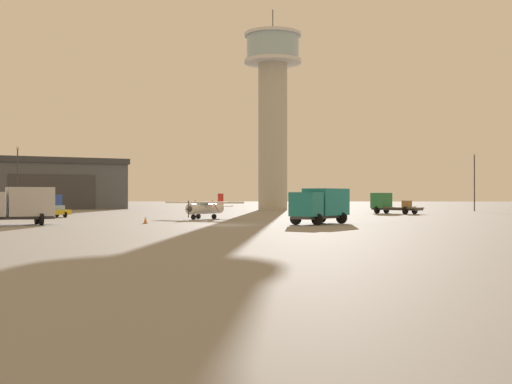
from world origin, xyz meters
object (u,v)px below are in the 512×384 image
truck_flatbed_green (389,204)px  light_post_east (474,177)px  truck_box_silver (20,204)px  car_yellow (50,211)px  airplane_white (206,207)px  truck_box_teal (321,204)px  truck_fuel_tanker_blue (31,202)px  light_post_west (18,173)px  traffic_cone_near_left (145,220)px  control_tower (273,101)px

truck_flatbed_green → light_post_east: (15.76, 14.34, 4.05)m
truck_box_silver → car_yellow: size_ratio=1.30×
airplane_white → truck_box_teal: (11.30, -11.66, 0.49)m
airplane_white → truck_fuel_tanker_blue: bearing=-90.0°
airplane_white → light_post_west: size_ratio=0.88×
traffic_cone_near_left → truck_box_silver: bearing=-161.2°
airplane_white → truck_flatbed_green: size_ratio=1.26×
truck_box_silver → car_yellow: (-3.71, 17.98, -1.03)m
truck_box_teal → truck_box_silver: (-25.40, -2.74, 0.03)m
car_yellow → airplane_white: bearing=118.7°
airplane_white → truck_box_silver: (-14.09, -14.40, 0.52)m
control_tower → traffic_cone_near_left: 56.94m
truck_fuel_tanker_blue → light_post_east: (61.50, 22.78, 3.77)m
truck_box_silver → truck_fuel_tanker_blue: 27.95m
control_tower → light_post_west: (-37.63, -14.70, -12.70)m
control_tower → light_post_east: (31.55, -6.96, -13.03)m
light_post_west → light_post_east: 69.61m
truck_fuel_tanker_blue → truck_flatbed_green: bearing=-35.0°
truck_flatbed_green → light_post_east: light_post_east is taller
truck_flatbed_green → car_yellow: truck_flatbed_green is taller
control_tower → car_yellow: control_tower is taller
truck_box_teal → truck_flatbed_green: bearing=-165.9°
truck_fuel_tanker_blue → traffic_cone_near_left: (18.89, -23.09, -1.30)m
control_tower → truck_fuel_tanker_blue: bearing=-135.2°
car_yellow → truck_box_silver: bearing=51.8°
car_yellow → light_post_east: size_ratio=0.51×
truck_fuel_tanker_blue → light_post_west: size_ratio=0.67×
traffic_cone_near_left → truck_flatbed_green: bearing=49.6°
light_post_west → airplane_white: bearing=-41.4°
truck_fuel_tanker_blue → truck_flatbed_green: (45.75, 8.44, -0.28)m
truck_box_teal → car_yellow: truck_box_teal is taller
airplane_white → car_yellow: (-17.81, 3.58, -0.51)m
control_tower → airplane_white: bearing=-99.4°
control_tower → airplane_white: (-6.88, -41.81, -17.18)m
truck_box_silver → truck_flatbed_green: bearing=-166.3°
control_tower → light_post_west: control_tower is taller
truck_box_teal → light_post_east: bearing=-176.6°
control_tower → truck_box_silver: bearing=-110.5°
control_tower → traffic_cone_near_left: control_tower is taller
truck_flatbed_green → truck_fuel_tanker_blue: bearing=58.0°
airplane_white → truck_flatbed_green: (22.67, 20.51, 0.10)m
control_tower → truck_fuel_tanker_blue: 45.43m
truck_box_silver → light_post_east: size_ratio=0.66×
truck_fuel_tanker_blue → airplane_white: bearing=-73.1°
airplane_white → traffic_cone_near_left: (-4.18, -11.03, -0.92)m
truck_flatbed_green → light_post_west: (-53.42, 6.60, 4.38)m
truck_box_silver → traffic_cone_near_left: bearing=168.9°
truck_box_teal → truck_fuel_tanker_blue: (-34.38, 23.73, -0.11)m
truck_flatbed_green → car_yellow: 43.88m
truck_box_teal → traffic_cone_near_left: truck_box_teal is taller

